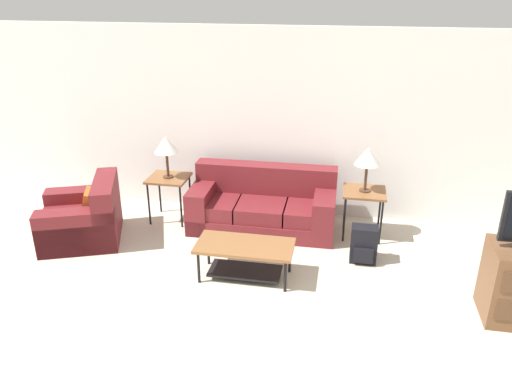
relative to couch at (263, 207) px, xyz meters
name	(u,v)px	position (x,y,z in m)	size (l,w,h in m)	color
wall_back	(278,124)	(0.10, 0.59, 1.00)	(9.05, 0.06, 2.60)	white
couch	(263,207)	(0.00, 0.00, 0.00)	(1.94, 0.86, 0.82)	maroon
armchair	(84,219)	(-2.22, -0.75, -0.01)	(1.23, 1.24, 0.80)	maroon
coffee_table	(245,253)	(0.01, -1.28, 0.01)	(1.09, 0.52, 0.42)	brown
side_table_left	(169,182)	(-1.32, 0.00, 0.27)	(0.54, 0.50, 0.64)	brown
side_table_right	(364,196)	(1.32, 0.00, 0.27)	(0.54, 0.50, 0.64)	brown
table_lamp_left	(166,145)	(-1.32, 0.00, 0.80)	(0.32, 0.32, 0.58)	#472D1E
table_lamp_right	(368,157)	(1.32, 0.00, 0.80)	(0.32, 0.32, 0.58)	#472D1E
backpack	(364,245)	(1.34, -0.67, -0.08)	(0.31, 0.28, 0.46)	black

